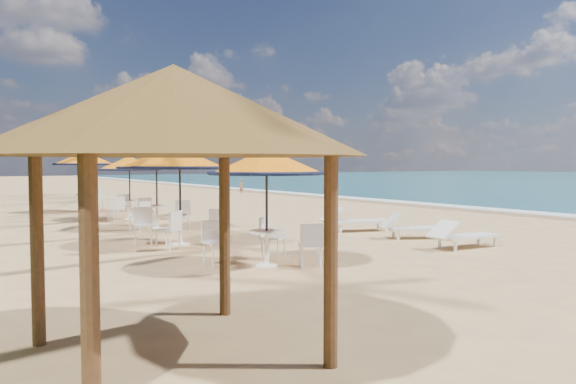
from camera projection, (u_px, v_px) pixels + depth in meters
name	position (u px, v px, depth m)	size (l,w,h in m)	color
ground	(454.00, 245.00, 13.35)	(160.00, 160.00, 0.00)	tan
foam_strip	(419.00, 204.00, 26.79)	(1.20, 140.00, 0.04)	white
wetsand_band	(405.00, 205.00, 26.30)	(1.40, 140.00, 0.02)	olive
station_0	(267.00, 176.00, 10.60)	(2.24, 2.24, 2.34)	black
station_1	(179.00, 170.00, 13.32)	(2.34, 2.34, 2.44)	black
station_2	(156.00, 170.00, 16.59)	(2.30, 2.30, 2.40)	black
station_3	(128.00, 169.00, 19.33)	(2.19, 2.19, 2.29)	black
station_4	(86.00, 164.00, 22.31)	(2.41, 2.41, 2.52)	black
lounger_near	(462.00, 235.00, 12.85)	(1.88, 0.66, 0.66)	white
lounger_mid	(413.00, 227.00, 14.51)	(1.92, 1.40, 0.67)	white
lounger_far	(353.00, 220.00, 15.99)	(2.12, 1.16, 0.73)	white
palapa	(174.00, 112.00, 5.59)	(3.86, 3.86, 2.94)	brown
person	(241.00, 186.00, 35.97)	(0.35, 0.23, 0.97)	#8C6547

